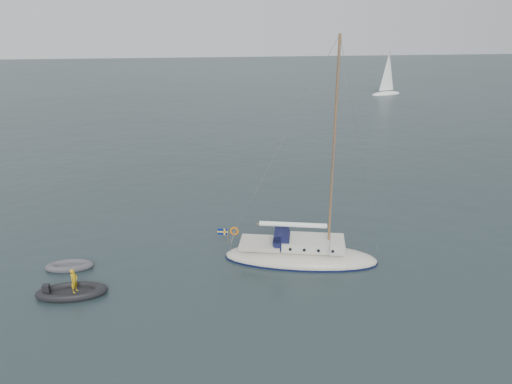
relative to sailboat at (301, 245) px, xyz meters
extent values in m
plane|color=black|center=(-3.84, -0.10, -1.09)|extent=(300.00, 300.00, 0.00)
ellipsoid|color=beige|center=(0.00, 0.00, -0.93)|extent=(9.64, 3.00, 1.61)
cube|color=beige|center=(0.75, 0.00, 0.17)|extent=(3.85, 2.03, 0.59)
cube|color=beige|center=(-2.57, 0.00, 0.00)|extent=(2.57, 2.03, 0.27)
cylinder|color=#131539|center=(-1.23, 0.00, 0.46)|extent=(1.03, 1.77, 1.03)
cube|color=#131539|center=(-1.45, 0.00, 0.68)|extent=(0.48, 1.77, 0.43)
cylinder|color=brown|center=(1.71, 0.00, 6.30)|extent=(0.16, 0.16, 12.85)
cylinder|color=brown|center=(1.71, 0.00, 6.94)|extent=(0.05, 2.36, 0.05)
cylinder|color=brown|center=(-0.54, 0.00, 1.32)|extent=(4.50, 0.11, 0.11)
cylinder|color=white|center=(-0.54, 0.00, 1.37)|extent=(4.18, 0.30, 0.30)
cylinder|color=gray|center=(-4.29, 0.00, 0.46)|extent=(0.04, 2.36, 0.04)
torus|color=orange|center=(-4.34, 0.64, 0.46)|extent=(0.58, 0.11, 0.58)
cylinder|color=brown|center=(-4.66, 0.00, 0.35)|extent=(0.03, 0.03, 0.96)
cube|color=navy|center=(-4.98, 0.00, 0.67)|extent=(0.64, 0.02, 0.41)
cube|color=yellow|center=(-4.98, 0.00, 0.67)|extent=(0.66, 0.03, 0.10)
cube|color=yellow|center=(-4.86, 0.00, 0.67)|extent=(0.10, 0.03, 0.43)
cylinder|color=black|center=(-0.65, 1.03, 0.17)|extent=(0.19, 0.06, 0.19)
cylinder|color=black|center=(-0.65, -1.03, 0.17)|extent=(0.19, 0.06, 0.19)
cylinder|color=black|center=(0.21, 1.03, 0.17)|extent=(0.19, 0.06, 0.19)
cylinder|color=black|center=(0.21, -1.03, 0.17)|extent=(0.19, 0.06, 0.19)
cylinder|color=black|center=(1.07, 1.03, 0.17)|extent=(0.19, 0.06, 0.19)
cylinder|color=black|center=(1.07, -1.03, 0.17)|extent=(0.19, 0.06, 0.19)
cylinder|color=black|center=(1.92, 1.03, 0.17)|extent=(0.19, 0.06, 0.19)
cylinder|color=black|center=(1.92, -1.03, 0.17)|extent=(0.19, 0.06, 0.19)
cube|color=#535459|center=(-14.34, 0.74, -0.97)|extent=(1.76, 0.73, 0.10)
cube|color=black|center=(-13.54, -2.43, -0.95)|extent=(2.45, 1.02, 0.12)
cube|color=black|center=(-14.87, -2.43, -0.63)|extent=(0.36, 0.36, 0.61)
imported|color=gold|center=(-13.34, -2.43, -0.20)|extent=(0.51, 0.61, 1.42)
ellipsoid|color=white|center=(30.26, 63.93, -1.04)|extent=(6.43, 2.14, 1.07)
cylinder|color=gray|center=(30.26, 63.93, 3.19)|extent=(0.11, 0.11, 7.50)
cone|color=white|center=(30.21, 63.93, 3.19)|extent=(3.43, 3.43, 6.97)
camera|label=1|loc=(-6.39, -27.76, 13.85)|focal=35.00mm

